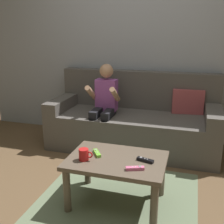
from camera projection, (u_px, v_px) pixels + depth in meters
name	position (u px, v px, depth m)	size (l,w,h in m)	color
ground_plane	(92.00, 204.00, 2.36)	(8.86, 8.86, 0.00)	brown
wall_back	(137.00, 44.00, 3.55)	(4.43, 0.05, 2.50)	#999EA8
couch	(134.00, 122.00, 3.45)	(2.03, 0.80, 0.92)	#56514C
person_seated_on_couch	(104.00, 103.00, 3.28)	(0.35, 0.43, 1.04)	black
coffee_table	(117.00, 166.00, 2.28)	(0.80, 0.55, 0.42)	brown
area_rug	(116.00, 202.00, 2.38)	(1.35, 1.36, 0.01)	#6B7A5B
game_remote_pink_near_edge	(135.00, 168.00, 2.08)	(0.14, 0.08, 0.03)	pink
game_remote_lime_center	(97.00, 153.00, 2.33)	(0.11, 0.14, 0.03)	#72C638
game_remote_black_far_corner	(145.00, 160.00, 2.21)	(0.14, 0.07, 0.03)	black
coffee_mug	(84.00, 155.00, 2.22)	(0.12, 0.08, 0.09)	red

